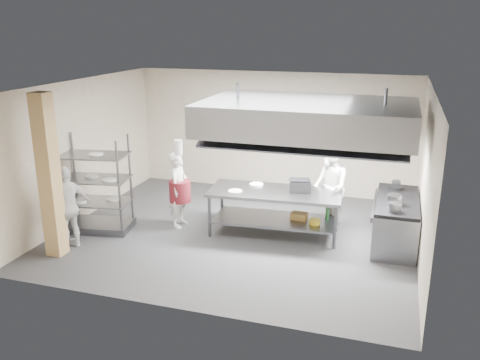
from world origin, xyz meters
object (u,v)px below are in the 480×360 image
(cooking_range, at_px, (396,222))
(chef_line, at_px, (329,187))
(stockpot, at_px, (394,200))
(island, at_px, (275,212))
(pass_rack, at_px, (96,184))
(chef_head, at_px, (179,190))
(chef_plating, at_px, (68,208))
(griddle, at_px, (300,186))

(cooking_range, xyz_separation_m, chef_line, (-1.35, 0.29, 0.49))
(stockpot, bearing_deg, island, 177.78)
(pass_rack, relative_size, chef_line, 1.08)
(pass_rack, height_order, chef_head, pass_rack)
(chef_plating, xyz_separation_m, stockpot, (5.83, 1.74, 0.19))
(cooking_range, xyz_separation_m, chef_plating, (-5.90, -2.09, 0.39))
(chef_line, bearing_deg, stockpot, 42.07)
(island, distance_m, cooking_range, 2.37)
(stockpot, bearing_deg, chef_head, -178.55)
(chef_line, bearing_deg, chef_plating, -84.21)
(island, height_order, cooking_range, island)
(cooking_range, bearing_deg, island, -173.82)
(stockpot, bearing_deg, cooking_range, 78.36)
(chef_line, bearing_deg, pass_rack, -94.42)
(chef_head, relative_size, chef_plating, 0.99)
(chef_line, distance_m, stockpot, 1.43)
(island, relative_size, griddle, 6.19)
(griddle, bearing_deg, cooking_range, -11.35)
(pass_rack, xyz_separation_m, chef_plating, (-0.02, -0.96, -0.18))
(chef_head, bearing_deg, chef_plating, 137.05)
(chef_head, bearing_deg, stockpot, -88.16)
(chef_plating, bearing_deg, island, 135.69)
(chef_line, height_order, chef_plating, chef_line)
(pass_rack, distance_m, chef_line, 4.74)
(chef_line, relative_size, griddle, 4.29)
(stockpot, bearing_deg, griddle, 171.74)
(griddle, bearing_deg, chef_line, 20.51)
(pass_rack, distance_m, stockpot, 5.86)
(cooking_range, height_order, stockpot, stockpot)
(island, relative_size, pass_rack, 1.33)
(island, bearing_deg, chef_line, 24.49)
(griddle, bearing_deg, chef_plating, -167.14)
(griddle, xyz_separation_m, stockpot, (1.82, -0.26, -0.02))
(cooking_range, xyz_separation_m, griddle, (-1.89, -0.08, 0.59))
(island, bearing_deg, griddle, 16.85)
(cooking_range, relative_size, chef_line, 1.10)
(chef_line, height_order, griddle, chef_line)
(pass_rack, xyz_separation_m, stockpot, (5.81, 0.79, 0.01))
(griddle, relative_size, stockpot, 1.55)
(chef_head, height_order, stockpot, chef_head)
(chef_plating, height_order, griddle, chef_plating)
(chef_line, xyz_separation_m, griddle, (-0.54, -0.37, 0.10))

